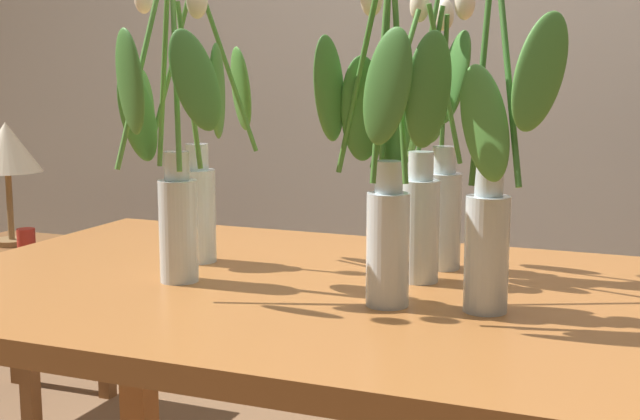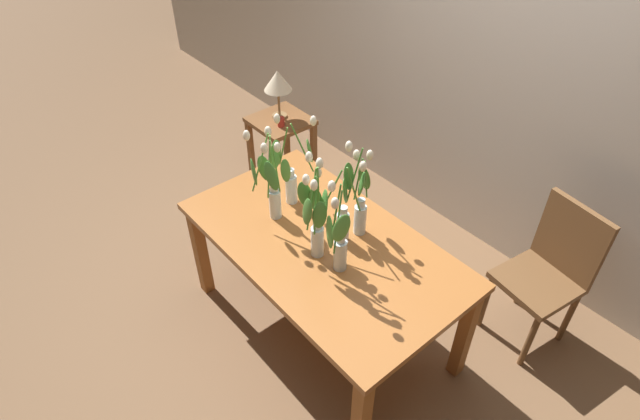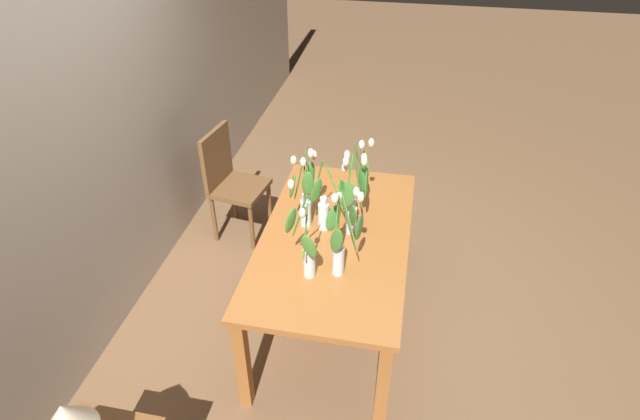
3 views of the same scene
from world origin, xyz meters
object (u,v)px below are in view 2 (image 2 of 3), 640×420
tulip_vase_0 (343,215)px  tulip_vase_3 (272,185)px  dining_table (323,253)px  tulip_vase_1 (358,201)px  dining_chair (550,268)px  side_table (281,132)px  pillar_candle (281,122)px  tulip_vase_2 (292,175)px  tulip_vase_4 (315,220)px  tulip_vase_5 (339,244)px  table_lamp (278,82)px

tulip_vase_0 → tulip_vase_3: size_ratio=0.87×
dining_table → tulip_vase_0: tulip_vase_0 is taller
tulip_vase_1 → dining_chair: size_ratio=0.62×
tulip_vase_0 → side_table: (-1.53, 0.72, -0.49)m
dining_chair → pillar_candle: 2.22m
pillar_candle → tulip_vase_2: bearing=-33.0°
tulip_vase_2 → tulip_vase_3: size_ratio=0.96×
pillar_candle → dining_chair: bearing=6.7°
tulip_vase_4 → tulip_vase_2: bearing=156.3°
tulip_vase_2 → pillar_candle: 1.22m
tulip_vase_4 → tulip_vase_5: (0.17, 0.01, -0.05)m
tulip_vase_1 → tulip_vase_2: 0.45m
tulip_vase_2 → table_lamp: tulip_vase_2 is taller
dining_table → dining_chair: dining_chair is taller
tulip_vase_3 → tulip_vase_5: size_ratio=1.03×
dining_chair → tulip_vase_1: bearing=-134.4°
tulip_vase_4 → side_table: (-1.51, 0.89, -0.55)m
tulip_vase_0 → tulip_vase_3: bearing=-156.8°
tulip_vase_2 → pillar_candle: tulip_vase_2 is taller
dining_table → side_table: bearing=151.5°
dining_table → pillar_candle: dining_table is taller
side_table → table_lamp: 0.43m
dining_chair → table_lamp: table_lamp is taller
tulip_vase_3 → tulip_vase_4: tulip_vase_3 is taller
tulip_vase_0 → side_table: size_ratio=0.94×
dining_table → dining_chair: bearing=50.1°
tulip_vase_5 → pillar_candle: bearing=152.7°
tulip_vase_0 → tulip_vase_2: 0.45m
side_table → tulip_vase_2: bearing=-33.0°
tulip_vase_1 → tulip_vase_2: (-0.44, -0.10, -0.03)m
tulip_vase_3 → side_table: 1.54m
tulip_vase_3 → table_lamp: bearing=142.4°
dining_chair → table_lamp: bearing=-175.7°
dining_table → dining_chair: size_ratio=1.72×
tulip_vase_4 → tulip_vase_5: tulip_vase_4 is taller
table_lamp → dining_chair: bearing=4.3°
tulip_vase_1 → tulip_vase_5: (0.17, -0.28, -0.02)m
tulip_vase_1 → tulip_vase_2: bearing=-167.2°
tulip_vase_1 → table_lamp: size_ratio=1.46×
side_table → pillar_candle: size_ratio=7.33×
tulip_vase_0 → tulip_vase_4: size_ratio=0.89×
dining_table → side_table: (-1.47, 0.80, -0.22)m
dining_table → tulip_vase_3: bearing=-165.1°
tulip_vase_2 → table_lamp: size_ratio=1.43×
tulip_vase_3 → dining_table: bearing=14.9°
tulip_vase_3 → dining_chair: (1.16, 1.08, -0.45)m
tulip_vase_2 → tulip_vase_4: size_ratio=0.98×
table_lamp → pillar_candle: table_lamp is taller
tulip_vase_2 → side_table: (-1.08, 0.70, -0.49)m
tulip_vase_0 → dining_table: bearing=-128.5°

